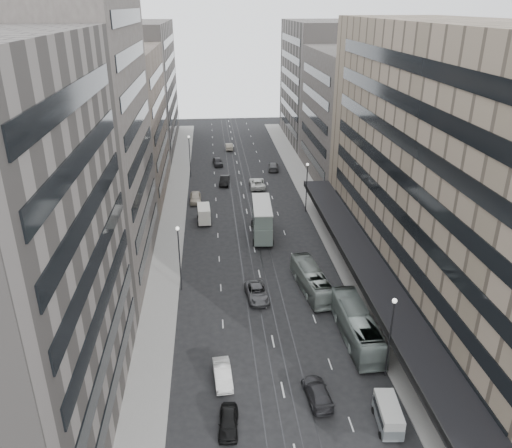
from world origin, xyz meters
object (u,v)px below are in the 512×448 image
object	(u,v)px
bus_near	(357,325)
vw_microbus	(388,414)
panel_van	(204,214)
sedan_1	(223,374)
sedan_0	(228,422)
sedan_2	(257,293)
pedestrian	(429,376)
bus_far	(312,280)
double_decker	(262,219)

from	to	relation	value
bus_near	vw_microbus	distance (m)	11.57
panel_van	sedan_1	size ratio (longest dim) A/B	0.99
sedan_0	sedan_2	distance (m)	19.68
bus_near	vw_microbus	bearing A→B (deg)	86.09
vw_microbus	sedan_1	size ratio (longest dim) A/B	0.94
panel_van	sedan_2	world-z (taller)	panel_van
pedestrian	sedan_2	bearing A→B (deg)	-74.16
bus_far	vw_microbus	distance (m)	21.31
vw_microbus	sedan_2	bearing A→B (deg)	118.60
vw_microbus	panel_van	xyz separation A→B (m)	(-14.88, 42.88, 0.28)
panel_van	pedestrian	size ratio (longest dim) A/B	2.62
vw_microbus	sedan_0	distance (m)	12.92
panel_van	sedan_1	bearing A→B (deg)	-89.99
sedan_0	pedestrian	world-z (taller)	pedestrian
bus_near	vw_microbus	size ratio (longest dim) A/B	2.81
vw_microbus	sedan_2	world-z (taller)	vw_microbus
vw_microbus	double_decker	bearing A→B (deg)	104.95
panel_van	sedan_1	distance (m)	36.37
double_decker	sedan_2	distance (m)	17.24
double_decker	sedan_1	size ratio (longest dim) A/B	2.15
sedan_2	sedan_0	bearing A→B (deg)	-107.16
sedan_2	pedestrian	size ratio (longest dim) A/B	3.14
bus_near	bus_far	distance (m)	10.04
vw_microbus	panel_van	bearing A→B (deg)	114.34
panel_van	sedan_2	size ratio (longest dim) A/B	0.84
sedan_0	sedan_1	world-z (taller)	sedan_1
double_decker	sedan_1	world-z (taller)	double_decker
bus_far	sedan_1	distance (m)	18.37
panel_van	bus_far	bearing A→B (deg)	-62.18
sedan_0	panel_van	bearing A→B (deg)	97.07
panel_van	sedan_0	world-z (taller)	panel_van
double_decker	sedan_0	distance (m)	36.83
double_decker	panel_van	xyz separation A→B (m)	(-8.51, 5.78, -1.27)
double_decker	pedestrian	bearing A→B (deg)	-67.35
sedan_1	sedan_2	bearing A→B (deg)	67.63
sedan_1	sedan_2	xyz separation A→B (m)	(4.44, 13.58, -0.00)
vw_microbus	sedan_2	size ratio (longest dim) A/B	0.79
bus_far	pedestrian	distance (m)	18.45
bus_far	panel_van	bearing A→B (deg)	-66.14
double_decker	sedan_2	size ratio (longest dim) A/B	1.82
double_decker	panel_van	world-z (taller)	double_decker
sedan_2	double_decker	bearing A→B (deg)	77.18
bus_far	sedan_2	bearing A→B (deg)	2.45
bus_near	sedan_1	size ratio (longest dim) A/B	2.65
sedan_0	pedestrian	bearing A→B (deg)	14.95
pedestrian	sedan_1	bearing A→B (deg)	-32.64
sedan_2	bus_far	bearing A→B (deg)	4.16
bus_near	panel_van	distance (m)	34.96
panel_van	sedan_0	xyz separation A→B (m)	(2.01, -41.97, -0.80)
bus_near	sedan_2	world-z (taller)	bus_near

